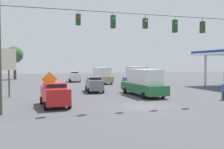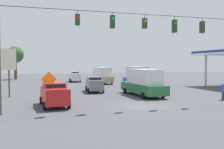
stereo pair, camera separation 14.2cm
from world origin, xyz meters
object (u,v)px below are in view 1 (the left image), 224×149
at_px(box_truck_tan_oncoming_deep, 101,76).
at_px(box_truck_green_crossing_near, 144,83).
at_px(pedestrian, 223,91).
at_px(sedan_white_withflow_deep, 74,76).
at_px(work_zone_sign, 49,82).
at_px(traffic_cone_fourth, 52,91).
at_px(overhead_signal_span, 146,41).
at_px(sedan_grey_withflow_mid, 94,84).
at_px(traffic_cone_nearest, 53,99).
at_px(traffic_cone_fifth, 49,89).
at_px(tree_horizon_left, 15,55).
at_px(traffic_cone_third, 52,93).
at_px(traffic_cone_second, 53,96).
at_px(box_truck_blue_oncoming_far, 136,77).
at_px(sedan_red_parked_shoulder, 55,94).

bearing_deg(box_truck_tan_oncoming_deep, box_truck_green_crossing_near, 91.00).
bearing_deg(pedestrian, sedan_white_withflow_deep, -69.61).
xyz_separation_m(box_truck_green_crossing_near, work_zone_sign, (10.11, 3.98, 0.57)).
bearing_deg(traffic_cone_fourth, overhead_signal_span, 122.42).
height_order(sedan_grey_withflow_mid, traffic_cone_nearest, sedan_grey_withflow_mid).
bearing_deg(traffic_cone_nearest, box_truck_green_crossing_near, -167.84).
distance_m(traffic_cone_fifth, pedestrian, 19.48).
bearing_deg(tree_horizon_left, sedan_white_withflow_deep, 136.12).
distance_m(traffic_cone_third, work_zone_sign, 6.52).
relative_size(sedan_grey_withflow_mid, traffic_cone_nearest, 6.63).
xyz_separation_m(box_truck_tan_oncoming_deep, box_truck_green_crossing_near, (-0.30, 17.17, 0.04)).
height_order(box_truck_green_crossing_near, traffic_cone_second, box_truck_green_crossing_near).
distance_m(box_truck_tan_oncoming_deep, traffic_cone_fifth, 14.27).
bearing_deg(box_truck_tan_oncoming_deep, pedestrian, 105.71).
xyz_separation_m(box_truck_green_crossing_near, traffic_cone_third, (9.51, -2.30, -1.09)).
bearing_deg(traffic_cone_fifth, work_zone_sign, 87.40).
distance_m(box_truck_green_crossing_near, traffic_cone_second, 9.63).
bearing_deg(box_truck_blue_oncoming_far, tree_horizon_left, -52.37).
bearing_deg(traffic_cone_second, sedan_white_withflow_deep, -103.47).
bearing_deg(box_truck_tan_oncoming_deep, traffic_cone_fourth, 54.89).
bearing_deg(overhead_signal_span, traffic_cone_nearest, -32.50).
bearing_deg(traffic_cone_third, box_truck_tan_oncoming_deep, -121.78).
height_order(overhead_signal_span, traffic_cone_second, overhead_signal_span).
distance_m(box_truck_green_crossing_near, pedestrian, 7.95).
bearing_deg(traffic_cone_fifth, traffic_cone_second, 90.64).
bearing_deg(traffic_cone_fifth, sedan_grey_withflow_mid, 164.24).
height_order(box_truck_tan_oncoming_deep, sedan_red_parked_shoulder, box_truck_tan_oncoming_deep).
xyz_separation_m(box_truck_tan_oncoming_deep, traffic_cone_third, (9.21, 14.87, -1.06)).
height_order(sedan_red_parked_shoulder, traffic_cone_fourth, sedan_red_parked_shoulder).
relative_size(sedan_red_parked_shoulder, work_zone_sign, 1.61).
height_order(sedan_grey_withflow_mid, pedestrian, sedan_grey_withflow_mid).
relative_size(overhead_signal_span, traffic_cone_fourth, 32.66).
relative_size(box_truck_green_crossing_near, pedestrian, 4.38).
relative_size(sedan_grey_withflow_mid, work_zone_sign, 1.53).
height_order(overhead_signal_span, box_truck_blue_oncoming_far, overhead_signal_span).
xyz_separation_m(overhead_signal_span, traffic_cone_fourth, (6.77, -10.66, -4.93)).
distance_m(box_truck_green_crossing_near, traffic_cone_third, 9.84).
relative_size(box_truck_blue_oncoming_far, box_truck_green_crossing_near, 0.83).
xyz_separation_m(traffic_cone_second, pedestrian, (-15.56, 5.22, 0.53)).
xyz_separation_m(traffic_cone_fourth, traffic_cone_fifth, (0.16, -2.30, 0.00)).
height_order(traffic_cone_second, traffic_cone_fourth, same).
bearing_deg(pedestrian, box_truck_tan_oncoming_deep, -74.29).
height_order(box_truck_green_crossing_near, traffic_cone_fourth, box_truck_green_crossing_near).
bearing_deg(sedan_red_parked_shoulder, box_truck_blue_oncoming_far, -133.44).
bearing_deg(pedestrian, sedan_red_parked_shoulder, -3.86).
xyz_separation_m(sedan_red_parked_shoulder, traffic_cone_fourth, (-0.24, -8.25, -0.68)).
xyz_separation_m(box_truck_blue_oncoming_far, tree_horizon_left, (18.53, -24.04, 3.83)).
distance_m(sedan_grey_withflow_mid, traffic_cone_fourth, 5.23).
xyz_separation_m(overhead_signal_span, tree_horizon_left, (12.91, -39.78, 0.06)).
relative_size(box_truck_blue_oncoming_far, traffic_cone_third, 9.42).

